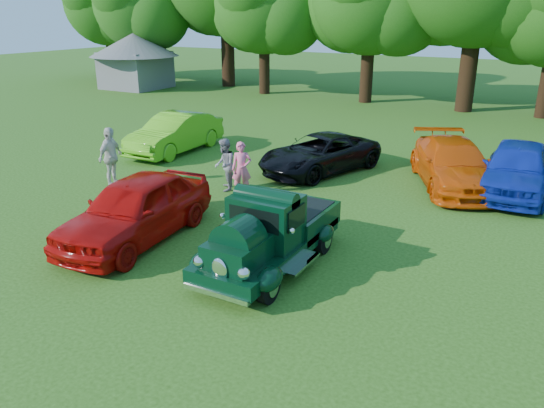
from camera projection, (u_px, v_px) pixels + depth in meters
The scene contains 11 objects.
ground at pixel (223, 263), 12.13m from camera, with size 120.00×120.00×0.00m, color #244911.
hero_pickup at pixel (271, 234), 11.81m from camera, with size 2.04×4.39×1.71m.
red_convertible at pixel (136, 209), 13.15m from camera, with size 1.91×4.75×1.62m, color #AF0A07.
back_car_lime at pixel (175, 133), 21.39m from camera, with size 1.63×4.69×1.54m, color #50B017.
back_car_black at pixel (320, 154), 18.79m from camera, with size 2.19×4.75×1.32m, color black.
back_car_orange at pixel (453, 164), 17.19m from camera, with size 2.08×5.12×1.49m, color #C74607.
back_car_blue at pixel (517, 168), 16.46m from camera, with size 1.94×4.82×1.64m, color #0E24A0.
spectator_pink at pixel (242, 169), 16.37m from camera, with size 0.61×0.40×1.68m, color #F2648E.
spectator_grey at pixel (225, 165), 16.78m from camera, with size 0.81×0.63×1.67m, color gray.
spectator_white at pixel (111, 157), 17.16m from camera, with size 1.14×0.47×1.94m, color beige.
gazebo at pixel (135, 55), 38.61m from camera, with size 6.40×6.40×3.90m.
Camera 1 is at (6.34, -8.97, 5.44)m, focal length 35.00 mm.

